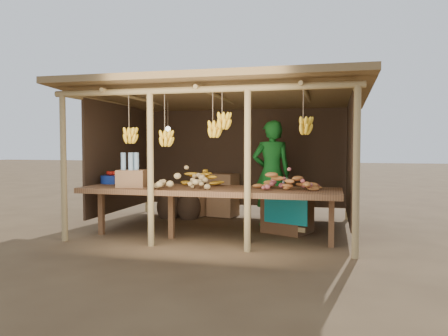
# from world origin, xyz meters

# --- Properties ---
(ground) EXTENTS (60.00, 60.00, 0.00)m
(ground) POSITION_xyz_m (0.00, 0.00, 0.00)
(ground) COLOR brown
(ground) RESTS_ON ground
(stall_structure) EXTENTS (4.70, 3.50, 2.43)m
(stall_structure) POSITION_xyz_m (0.03, -0.08, 1.91)
(stall_structure) COLOR tan
(stall_structure) RESTS_ON ground
(counter) EXTENTS (3.90, 1.05, 0.80)m
(counter) POSITION_xyz_m (0.00, -0.95, 0.74)
(counter) COLOR brown
(counter) RESTS_ON ground
(potato_heap) EXTENTS (0.94, 0.69, 0.36)m
(potato_heap) POSITION_xyz_m (-0.31, -1.23, 0.98)
(potato_heap) COLOR tan
(potato_heap) RESTS_ON counter
(sweet_potato_heap) EXTENTS (1.01, 0.75, 0.35)m
(sweet_potato_heap) POSITION_xyz_m (1.14, -0.90, 0.98)
(sweet_potato_heap) COLOR #AE662C
(sweet_potato_heap) RESTS_ON counter
(onion_heap) EXTENTS (0.87, 0.68, 0.35)m
(onion_heap) POSITION_xyz_m (1.22, -0.95, 0.98)
(onion_heap) COLOR #B15656
(onion_heap) RESTS_ON counter
(banana_pile) EXTENTS (0.69, 0.51, 0.35)m
(banana_pile) POSITION_xyz_m (-0.21, -0.69, 0.97)
(banana_pile) COLOR gold
(banana_pile) RESTS_ON counter
(tomato_basin) EXTENTS (0.39, 0.39, 0.20)m
(tomato_basin) POSITION_xyz_m (-1.78, -0.61, 0.88)
(tomato_basin) COLOR navy
(tomato_basin) RESTS_ON counter
(bottle_box) EXTENTS (0.48, 0.41, 0.53)m
(bottle_box) POSITION_xyz_m (-1.18, -1.13, 1.00)
(bottle_box) COLOR #976A44
(bottle_box) RESTS_ON counter
(vendor) EXTENTS (0.78, 0.61, 1.88)m
(vendor) POSITION_xyz_m (0.75, 0.51, 0.94)
(vendor) COLOR #186C21
(vendor) RESTS_ON ground
(tarp_crate) EXTENTS (0.96, 0.91, 0.92)m
(tarp_crate) POSITION_xyz_m (1.09, -0.04, 0.38)
(tarp_crate) COLOR brown
(tarp_crate) RESTS_ON ground
(carton_stack) EXTENTS (1.21, 0.55, 0.85)m
(carton_stack) POSITION_xyz_m (-0.51, 1.20, 0.38)
(carton_stack) COLOR #976A44
(carton_stack) RESTS_ON ground
(burlap_sacks) EXTENTS (0.89, 0.47, 0.63)m
(burlap_sacks) POSITION_xyz_m (-1.13, 0.82, 0.27)
(burlap_sacks) COLOR #412D1E
(burlap_sacks) RESTS_ON ground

